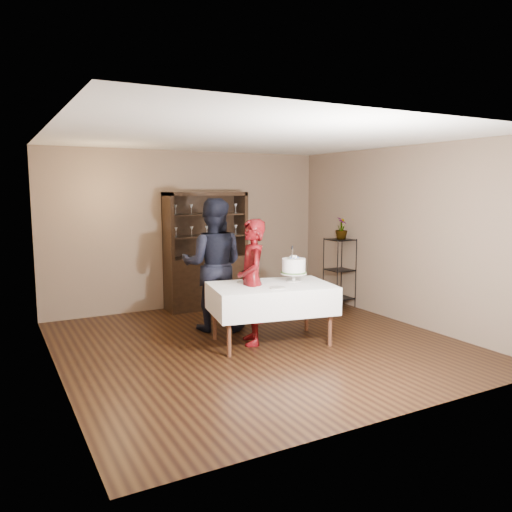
# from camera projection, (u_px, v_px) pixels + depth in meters

# --- Properties ---
(floor) EXTENTS (5.00, 5.00, 0.00)m
(floor) POSITION_uv_depth(u_px,v_px,m) (258.00, 343.00, 6.67)
(floor) COLOR black
(floor) RESTS_ON ground
(ceiling) EXTENTS (5.00, 5.00, 0.00)m
(ceiling) POSITION_uv_depth(u_px,v_px,m) (258.00, 137.00, 6.31)
(ceiling) COLOR white
(ceiling) RESTS_ON back_wall
(back_wall) EXTENTS (5.00, 0.02, 2.70)m
(back_wall) POSITION_uv_depth(u_px,v_px,m) (189.00, 230.00, 8.67)
(back_wall) COLOR #765F4C
(back_wall) RESTS_ON floor
(wall_left) EXTENTS (0.02, 5.00, 2.70)m
(wall_left) POSITION_uv_depth(u_px,v_px,m) (53.00, 255.00, 5.31)
(wall_left) COLOR #765F4C
(wall_left) RESTS_ON floor
(wall_right) EXTENTS (0.02, 5.00, 2.70)m
(wall_right) POSITION_uv_depth(u_px,v_px,m) (400.00, 235.00, 7.68)
(wall_right) COLOR #765F4C
(wall_right) RESTS_ON floor
(china_hutch) EXTENTS (1.40, 0.48, 2.00)m
(china_hutch) POSITION_uv_depth(u_px,v_px,m) (206.00, 270.00, 8.64)
(china_hutch) COLOR black
(china_hutch) RESTS_ON floor
(plant_etagere) EXTENTS (0.42, 0.42, 1.20)m
(plant_etagere) POSITION_uv_depth(u_px,v_px,m) (339.00, 270.00, 8.71)
(plant_etagere) COLOR black
(plant_etagere) RESTS_ON floor
(cake_table) EXTENTS (1.74, 1.25, 0.80)m
(cake_table) POSITION_uv_depth(u_px,v_px,m) (271.00, 298.00, 6.63)
(cake_table) COLOR white
(cake_table) RESTS_ON floor
(woman) EXTENTS (0.57, 0.70, 1.67)m
(woman) POSITION_uv_depth(u_px,v_px,m) (252.00, 282.00, 6.59)
(woman) COLOR #3E0507
(woman) RESTS_ON floor
(man) EXTENTS (1.17, 1.09, 1.92)m
(man) POSITION_uv_depth(u_px,v_px,m) (213.00, 265.00, 7.24)
(man) COLOR black
(man) RESTS_ON floor
(cake) EXTENTS (0.36, 0.36, 0.49)m
(cake) POSITION_uv_depth(u_px,v_px,m) (294.00, 267.00, 6.83)
(cake) COLOR beige
(cake) RESTS_ON cake_table
(plate_near) EXTENTS (0.22, 0.22, 0.01)m
(plate_near) POSITION_uv_depth(u_px,v_px,m) (277.00, 288.00, 6.36)
(plate_near) COLOR beige
(plate_near) RESTS_ON cake_table
(plate_far) EXTENTS (0.20, 0.20, 0.01)m
(plate_far) POSITION_uv_depth(u_px,v_px,m) (244.00, 282.00, 6.77)
(plate_far) COLOR beige
(plate_far) RESTS_ON cake_table
(potted_plant) EXTENTS (0.30, 0.30, 0.38)m
(potted_plant) POSITION_uv_depth(u_px,v_px,m) (341.00, 228.00, 8.60)
(potted_plant) COLOR #446A32
(potted_plant) RESTS_ON plant_etagere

